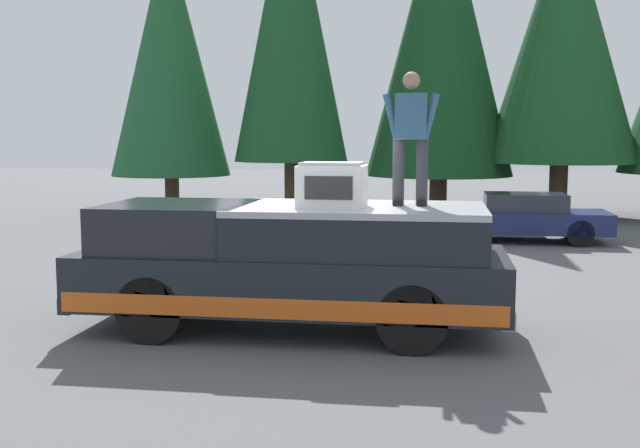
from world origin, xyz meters
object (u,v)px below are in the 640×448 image
person_on_truck_bed (411,135)px  parked_car_navy (521,217)px  pickup_truck (292,264)px  compressor_unit (332,185)px

person_on_truck_bed → parked_car_navy: size_ratio=0.41×
pickup_truck → parked_car_navy: (9.13, -3.87, -0.29)m
person_on_truck_bed → parked_car_navy: bearing=-14.8°
compressor_unit → parked_car_navy: bearing=-19.6°
compressor_unit → parked_car_navy: compressor_unit is taller
compressor_unit → person_on_truck_bed: size_ratio=0.50×
pickup_truck → person_on_truck_bed: 2.26m
compressor_unit → parked_car_navy: 9.98m
compressor_unit → parked_car_navy: size_ratio=0.20×
pickup_truck → compressor_unit: (-0.19, -0.55, 1.05)m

